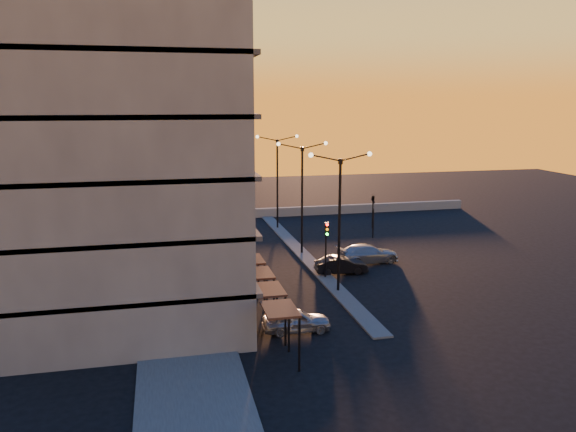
# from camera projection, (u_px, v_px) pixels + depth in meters

# --- Properties ---
(ground) EXTENTS (120.00, 120.00, 0.00)m
(ground) POSITION_uv_depth(u_px,v_px,m) (338.00, 292.00, 38.25)
(ground) COLOR black
(ground) RESTS_ON ground
(sidewalk_west) EXTENTS (5.00, 40.00, 0.12)m
(sidewalk_west) POSITION_uv_depth(u_px,v_px,m) (179.00, 284.00, 39.75)
(sidewalk_west) COLOR #494947
(sidewalk_west) RESTS_ON ground
(median) EXTENTS (1.20, 36.00, 0.12)m
(median) POSITION_uv_depth(u_px,v_px,m) (302.00, 253.00, 47.79)
(median) COLOR #494947
(median) RESTS_ON ground
(parapet) EXTENTS (44.00, 0.50, 1.00)m
(parapet) POSITION_uv_depth(u_px,v_px,m) (284.00, 212.00, 63.42)
(parapet) COLOR slate
(parapet) RESTS_ON ground
(building) EXTENTS (14.35, 17.08, 25.00)m
(building) POSITION_uv_depth(u_px,v_px,m) (113.00, 116.00, 32.83)
(building) COLOR #69635C
(building) RESTS_ON ground
(streetlamp_near) EXTENTS (4.32, 0.32, 9.51)m
(streetlamp_near) POSITION_uv_depth(u_px,v_px,m) (340.00, 211.00, 37.14)
(streetlamp_near) COLOR black
(streetlamp_near) RESTS_ON ground
(streetlamp_mid) EXTENTS (4.32, 0.32, 9.51)m
(streetlamp_mid) POSITION_uv_depth(u_px,v_px,m) (302.00, 189.00, 46.69)
(streetlamp_mid) COLOR black
(streetlamp_mid) RESTS_ON ground
(streetlamp_far) EXTENTS (4.32, 0.32, 9.51)m
(streetlamp_far) POSITION_uv_depth(u_px,v_px,m) (277.00, 174.00, 56.24)
(streetlamp_far) COLOR black
(streetlamp_far) RESTS_ON ground
(traffic_light_main) EXTENTS (0.28, 0.44, 4.25)m
(traffic_light_main) POSITION_uv_depth(u_px,v_px,m) (326.00, 241.00, 40.42)
(traffic_light_main) COLOR black
(traffic_light_main) RESTS_ON ground
(signal_east_a) EXTENTS (0.13, 0.16, 3.60)m
(signal_east_a) POSITION_uv_depth(u_px,v_px,m) (373.00, 218.00, 53.00)
(signal_east_a) COLOR black
(signal_east_a) RESTS_ON ground
(signal_east_b) EXTENTS (0.42, 1.99, 3.60)m
(signal_east_b) POSITION_uv_depth(u_px,v_px,m) (373.00, 198.00, 56.91)
(signal_east_b) COLOR black
(signal_east_b) RESTS_ON ground
(car_hatchback) EXTENTS (3.90, 1.71, 1.31)m
(car_hatchback) POSITION_uv_depth(u_px,v_px,m) (296.00, 320.00, 31.51)
(car_hatchback) COLOR gray
(car_hatchback) RESTS_ON ground
(car_sedan) EXTENTS (4.04, 1.68, 1.30)m
(car_sedan) POSITION_uv_depth(u_px,v_px,m) (341.00, 265.00, 42.19)
(car_sedan) COLOR black
(car_sedan) RESTS_ON ground
(car_wagon) EXTENTS (5.32, 2.63, 1.49)m
(car_wagon) POSITION_uv_depth(u_px,v_px,m) (368.00, 254.00, 45.02)
(car_wagon) COLOR #919498
(car_wagon) RESTS_ON ground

